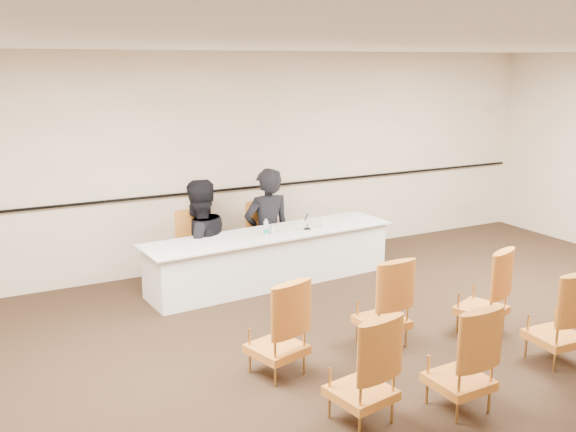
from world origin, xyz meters
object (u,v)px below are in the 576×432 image
Objects in this scene: aud_chair_front_mid at (382,301)px; aud_chair_front_right at (483,290)px; panelist_second at (199,251)px; microphone at (307,220)px; aud_chair_front_left at (277,326)px; panelist_main at (267,235)px; aud_chair_back_mid at (460,356)px; water_bottle at (266,227)px; aud_chair_back_right at (557,315)px; coffee_cup at (324,222)px; panelist_main_chair at (267,236)px; panel_table at (271,258)px; aud_chair_back_left at (362,367)px; drinking_glass at (272,230)px; panelist_second_chair at (199,248)px.

aud_chair_front_mid and aud_chair_front_right have the same top height.
panelist_second is 1.49m from microphone.
aud_chair_front_left reaches higher than microphone.
panelist_main is 2.00× the size of aud_chair_back_mid.
water_bottle is at bearing 51.50° from aud_chair_front_left.
microphone is (1.33, -0.54, 0.39)m from panelist_second.
panelist_second is 4.43m from aud_chair_back_right.
coffee_cup is 0.12× the size of aud_chair_back_mid.
aud_chair_back_mid is (0.84, -4.04, 0.05)m from panelist_second.
aud_chair_front_right is (1.10, -3.01, 0.00)m from panelist_main_chair.
aud_chair_front_mid is 1.00× the size of aud_chair_back_mid.
aud_chair_back_mid is (-0.00, -3.57, 0.13)m from panel_table.
coffee_cup is at bearing 3.22° from water_bottle.
aud_chair_front_mid is 1.00× the size of aud_chair_back_left.
aud_chair_front_mid is (-0.32, -2.15, -0.34)m from microphone.
aud_chair_back_right is at bearing 109.57° from panelist_second.
drinking_glass is at bearing 137.82° from panelist_second.
aud_chair_front_right is (2.15, -2.94, 0.05)m from panelist_second.
panelist_second_chair is 1.00× the size of aud_chair_front_mid.
aud_chair_back_right is at bearing 7.42° from aud_chair_back_mid.
panelist_second is at bearing 99.64° from aud_chair_back_mid.
water_bottle is (-0.32, -0.64, 0.30)m from panelist_main.
panelist_second_chair is 4.38× the size of water_bottle.
coffee_cup is (0.28, 0.03, -0.07)m from microphone.
panelist_main is 4.03m from aud_chair_back_left.
aud_chair_back_right is at bearing -70.79° from panel_table.
panel_table is 3.60× the size of aud_chair_front_right.
panelist_second is at bearing 124.14° from aud_chair_back_right.
microphone is 0.27× the size of aud_chair_front_left.
water_bottle is at bearing -176.78° from coffee_cup.
panelist_main_chair is at bearing -0.00° from panelist_second_chair.
aud_chair_front_right is (1.10, -3.01, -0.02)m from panelist_main.
panelist_second_chair is at bearing 176.16° from microphone.
panelist_second is (-0.84, 0.46, 0.08)m from panel_table.
aud_chair_front_mid is at bearing -11.46° from aud_chair_front_left.
water_bottle is (0.72, -0.56, 0.32)m from panelist_second_chair.
water_bottle reaches higher than coffee_cup.
coffee_cup is 3.36m from aud_chair_back_right.
aud_chair_back_mid is at bearing -167.37° from aud_chair_back_right.
panelist_main is 0.77m from water_bottle.
water_bottle is 0.23× the size of aud_chair_front_mid.
panelist_second is at bearing 142.10° from water_bottle.
panelist_main is 0.75m from microphone.
panel_table is 3.60× the size of aud_chair_back_left.
water_bottle is at bearing 62.55° from panelist_main.
aud_chair_back_right is (2.52, -1.02, 0.00)m from aud_chair_front_left.
aud_chair_back_right is (0.13, -0.86, 0.00)m from aud_chair_front_right.
aud_chair_front_right is 1.00× the size of aud_chair_back_mid.
aud_chair_back_left and aud_chair_back_right have the same top height.
aud_chair_back_mid is at bearing -90.02° from drinking_glass.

